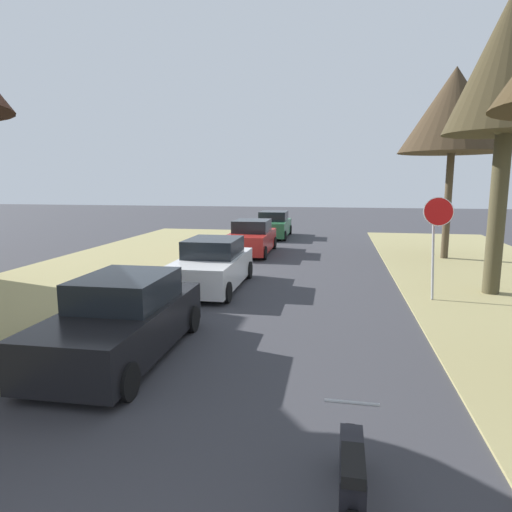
# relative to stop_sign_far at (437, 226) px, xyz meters

# --- Properties ---
(stop_sign_far) EXTENTS (0.81, 0.70, 2.91)m
(stop_sign_far) POSITION_rel_stop_sign_far_xyz_m (0.00, 0.00, 0.00)
(stop_sign_far) COLOR #9EA0A5
(stop_sign_far) RESTS_ON grass_verge_right
(street_tree_right_mid_b) EXTENTS (3.40, 3.40, 8.66)m
(street_tree_right_mid_b) POSITION_rel_stop_sign_far_xyz_m (1.89, 1.12, 4.46)
(street_tree_right_mid_b) COLOR #47412B
(street_tree_right_mid_b) RESTS_ON grass_verge_right
(street_tree_right_far) EXTENTS (4.45, 4.45, 8.04)m
(street_tree_right_far) POSITION_rel_stop_sign_far_xyz_m (1.95, 7.53, 4.15)
(street_tree_right_far) COLOR #493C2B
(street_tree_right_far) RESTS_ON grass_verge_right
(parked_sedan_black) EXTENTS (1.98, 4.42, 1.57)m
(parked_sedan_black) POSITION_rel_stop_sign_far_xyz_m (-6.78, -5.36, -1.43)
(parked_sedan_black) COLOR black
(parked_sedan_black) RESTS_ON ground
(parked_sedan_white) EXTENTS (1.98, 4.42, 1.57)m
(parked_sedan_white) POSITION_rel_stop_sign_far_xyz_m (-6.63, 0.47, -1.43)
(parked_sedan_white) COLOR white
(parked_sedan_white) RESTS_ON ground
(parked_sedan_red) EXTENTS (1.98, 4.42, 1.57)m
(parked_sedan_red) POSITION_rel_stop_sign_far_xyz_m (-6.72, 7.61, -1.43)
(parked_sedan_red) COLOR red
(parked_sedan_red) RESTS_ON ground
(parked_sedan_green) EXTENTS (1.98, 4.42, 1.57)m
(parked_sedan_green) POSITION_rel_stop_sign_far_xyz_m (-6.58, 14.02, -1.43)
(parked_sedan_green) COLOR #28663D
(parked_sedan_green) RESTS_ON ground
(parked_motorcycle) EXTENTS (0.60, 2.05, 0.97)m
(parked_motorcycle) POSITION_rel_stop_sign_far_xyz_m (-2.52, -9.03, -1.67)
(parked_motorcycle) COLOR black
(parked_motorcycle) RESTS_ON ground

